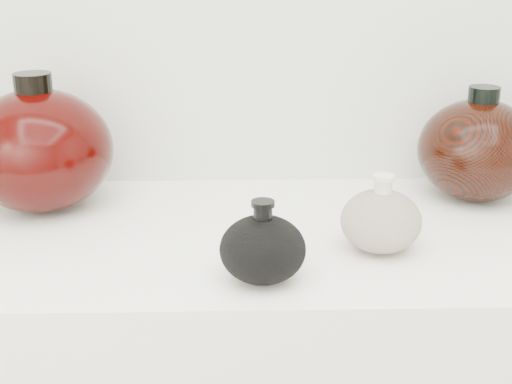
{
  "coord_description": "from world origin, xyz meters",
  "views": [
    {
      "loc": [
        -0.07,
        -0.07,
        1.33
      ],
      "look_at": [
        -0.04,
        0.92,
        0.98
      ],
      "focal_mm": 50.0,
      "sensor_mm": 36.0,
      "label": 1
    }
  ],
  "objects_px": {
    "right_round_pot": "(478,150)",
    "left_round_pot": "(40,150)",
    "cream_gourd_vase": "(381,220)",
    "black_gourd_vase": "(263,249)"
  },
  "relations": [
    {
      "from": "black_gourd_vase",
      "to": "cream_gourd_vase",
      "type": "height_order",
      "value": "cream_gourd_vase"
    },
    {
      "from": "black_gourd_vase",
      "to": "cream_gourd_vase",
      "type": "xyz_separation_m",
      "value": [
        0.17,
        0.09,
        0.0
      ]
    },
    {
      "from": "cream_gourd_vase",
      "to": "right_round_pot",
      "type": "relative_size",
      "value": 0.58
    },
    {
      "from": "right_round_pot",
      "to": "left_round_pot",
      "type": "bearing_deg",
      "value": -177.74
    },
    {
      "from": "cream_gourd_vase",
      "to": "right_round_pot",
      "type": "bearing_deg",
      "value": 46.14
    },
    {
      "from": "cream_gourd_vase",
      "to": "left_round_pot",
      "type": "height_order",
      "value": "left_round_pot"
    },
    {
      "from": "black_gourd_vase",
      "to": "left_round_pot",
      "type": "bearing_deg",
      "value": 142.04
    },
    {
      "from": "black_gourd_vase",
      "to": "left_round_pot",
      "type": "height_order",
      "value": "left_round_pot"
    },
    {
      "from": "black_gourd_vase",
      "to": "right_round_pot",
      "type": "distance_m",
      "value": 0.49
    },
    {
      "from": "black_gourd_vase",
      "to": "cream_gourd_vase",
      "type": "distance_m",
      "value": 0.2
    }
  ]
}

